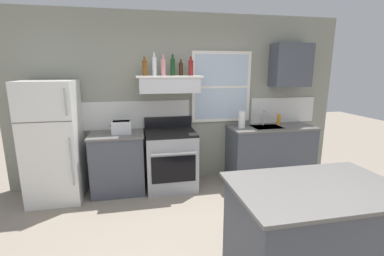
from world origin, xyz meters
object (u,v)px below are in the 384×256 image
bottle_amber_wine (145,68)px  dish_soap_bottle (279,119)px  bottle_clear_tall (154,66)px  bottle_red_label_wine (191,68)px  refrigerator (54,142)px  toaster (122,127)px  bottle_rose_pink (163,67)px  bottle_brown_stout (181,69)px  paper_towel_roll (242,119)px  bottle_dark_green_wine (173,67)px  kitchen_island (312,235)px  stove_range (171,159)px

bottle_amber_wine → dish_soap_bottle: (2.23, 0.05, -0.86)m
bottle_clear_tall → dish_soap_bottle: 2.27m
bottle_red_label_wine → dish_soap_bottle: (1.55, 0.07, -0.86)m
refrigerator → toaster: refrigerator is taller
bottle_rose_pink → toaster: bearing=-173.2°
refrigerator → dish_soap_bottle: refrigerator is taller
toaster → bottle_amber_wine: bottle_amber_wine is taller
bottle_brown_stout → paper_towel_roll: bearing=-6.6°
paper_towel_roll → bottle_dark_green_wine: bearing=176.6°
bottle_clear_tall → bottle_rose_pink: bearing=-8.4°
bottle_amber_wine → bottle_dark_green_wine: (0.41, 0.02, 0.01)m
dish_soap_bottle → bottle_amber_wine: bearing=-178.6°
refrigerator → bottle_red_label_wine: 2.23m
bottle_clear_tall → bottle_rose_pink: (0.13, -0.02, -0.01)m
dish_soap_bottle → toaster: bearing=-177.2°
refrigerator → bottle_amber_wine: bottle_amber_wine is taller
kitchen_island → toaster: bearing=127.2°
bottle_rose_pink → kitchen_island: size_ratio=0.21×
paper_towel_roll → dish_soap_bottle: paper_towel_roll is taller
stove_range → bottle_brown_stout: 1.40m
bottle_amber_wine → stove_range: bearing=-13.7°
bottle_rose_pink → bottle_dark_green_wine: bottle_dark_green_wine is taller
refrigerator → bottle_brown_stout: size_ratio=7.08×
paper_towel_roll → dish_soap_bottle: 0.72m
refrigerator → toaster: 0.95m
stove_range → bottle_amber_wine: bearing=166.3°
bottle_dark_green_wine → bottle_brown_stout: (0.13, 0.05, -0.03)m
bottle_amber_wine → refrigerator: bearing=-175.3°
toaster → dish_soap_bottle: 2.60m
bottle_dark_green_wine → kitchen_island: bottle_dark_green_wine is taller
paper_towel_roll → dish_soap_bottle: bearing=8.0°
refrigerator → bottle_clear_tall: bearing=5.1°
toaster → stove_range: bearing=-0.7°
refrigerator → paper_towel_roll: size_ratio=6.28×
bottle_clear_tall → bottle_brown_stout: (0.40, 0.05, -0.04)m
toaster → paper_towel_roll: (1.89, 0.03, 0.04)m
bottle_brown_stout → kitchen_island: bearing=-72.3°
toaster → bottle_amber_wine: 0.93m
bottle_brown_stout → paper_towel_roll: size_ratio=0.89×
bottle_amber_wine → bottle_red_label_wine: bearing=-1.5°
stove_range → kitchen_island: 2.37m
refrigerator → bottle_rose_pink: (1.57, 0.11, 1.02)m
bottle_amber_wine → toaster: bearing=-168.6°
stove_range → bottle_dark_green_wine: 1.41m
paper_towel_roll → kitchen_island: size_ratio=0.19×
refrigerator → bottle_clear_tall: 1.78m
bottle_dark_green_wine → paper_towel_roll: size_ratio=1.14×
stove_range → bottle_red_label_wine: size_ratio=3.90×
bottle_brown_stout → dish_soap_bottle: (1.68, -0.01, -0.85)m
bottle_brown_stout → kitchen_island: size_ratio=0.17×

